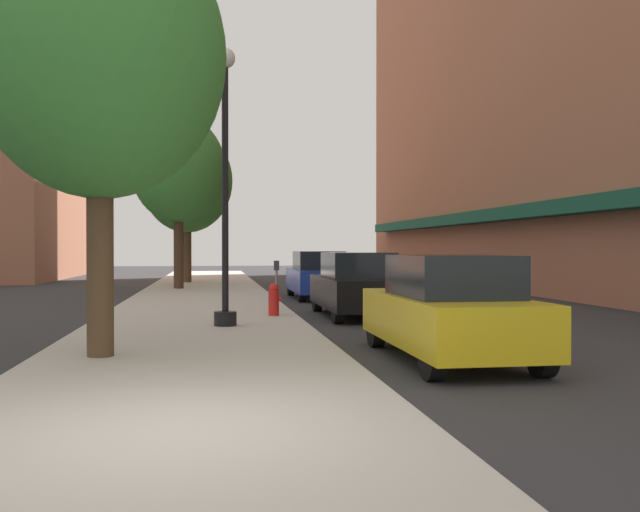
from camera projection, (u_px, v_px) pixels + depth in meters
ground_plane at (316, 297)px, 24.73m from camera, size 90.00×90.00×0.00m
sidewalk_slab at (203, 295)px, 25.09m from camera, size 4.80×50.00×0.12m
building_far_background at (19, 135)px, 41.07m from camera, size 6.80×18.00×17.09m
lamppost at (225, 181)px, 14.65m from camera, size 0.48×0.48×5.90m
fire_hydrant at (274, 299)px, 16.89m from camera, size 0.33×0.26×0.79m
parking_meter_near at (277, 278)px, 18.74m from camera, size 0.14×0.09×1.31m
tree_near at (178, 169)px, 28.24m from camera, size 3.83×3.83×7.11m
tree_mid at (187, 181)px, 33.40m from camera, size 4.37×4.37×7.43m
tree_far at (99, 55)px, 10.49m from camera, size 3.84×3.84×6.82m
car_yellow at (449, 309)px, 10.85m from camera, size 1.80×4.30×1.66m
car_black at (357, 285)px, 17.78m from camera, size 1.80×4.30×1.66m
car_blue at (318, 275)px, 24.26m from camera, size 1.80×4.30×1.66m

